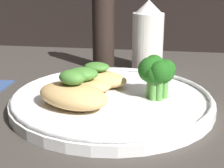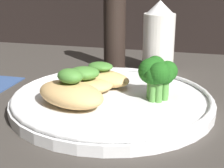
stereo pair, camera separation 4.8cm
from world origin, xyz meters
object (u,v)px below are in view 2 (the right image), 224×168
(plate, at_px, (112,100))
(broccoli_bunch, at_px, (158,73))
(sauce_bottle, at_px, (159,38))
(pepper_grinder, at_px, (115,28))

(plate, height_order, broccoli_bunch, broccoli_bunch)
(sauce_bottle, relative_size, pepper_grinder, 0.77)
(broccoli_bunch, relative_size, pepper_grinder, 0.34)
(sauce_bottle, bearing_deg, pepper_grinder, 180.00)
(pepper_grinder, bearing_deg, sauce_bottle, 0.00)
(plate, height_order, pepper_grinder, pepper_grinder)
(sauce_bottle, distance_m, pepper_grinder, 0.09)
(plate, bearing_deg, sauce_bottle, 79.32)
(plate, distance_m, broccoli_bunch, 0.07)
(broccoli_bunch, height_order, sauce_bottle, sauce_bottle)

